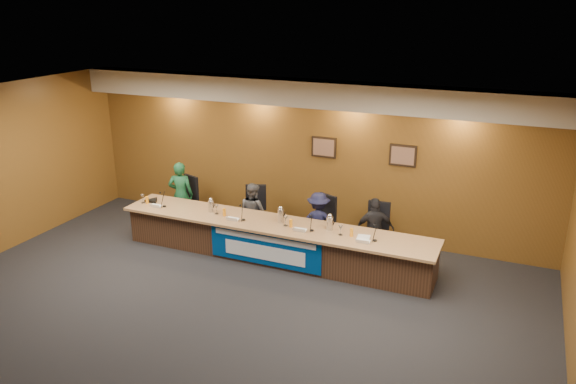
% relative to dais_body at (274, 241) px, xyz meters
% --- Properties ---
extents(floor, '(10.00, 10.00, 0.00)m').
position_rel_dais_body_xyz_m(floor, '(0.00, -2.40, -0.35)').
color(floor, black).
rests_on(floor, ground).
extents(ceiling, '(10.00, 8.00, 0.04)m').
position_rel_dais_body_xyz_m(ceiling, '(0.00, -2.40, 2.85)').
color(ceiling, silver).
rests_on(ceiling, wall_back).
extents(wall_back, '(10.00, 0.04, 3.20)m').
position_rel_dais_body_xyz_m(wall_back, '(0.00, 1.60, 1.25)').
color(wall_back, brown).
rests_on(wall_back, floor).
extents(soffit, '(10.00, 0.50, 0.50)m').
position_rel_dais_body_xyz_m(soffit, '(0.00, 1.35, 2.60)').
color(soffit, beige).
rests_on(soffit, wall_back).
extents(dais_body, '(6.00, 0.80, 0.70)m').
position_rel_dais_body_xyz_m(dais_body, '(0.00, 0.00, 0.00)').
color(dais_body, '#3B2416').
rests_on(dais_body, floor).
extents(dais_top, '(6.10, 0.95, 0.05)m').
position_rel_dais_body_xyz_m(dais_top, '(0.00, -0.05, 0.38)').
color(dais_top, '#9C7148').
rests_on(dais_top, dais_body).
extents(banner, '(2.20, 0.02, 0.65)m').
position_rel_dais_body_xyz_m(banner, '(0.00, -0.41, 0.03)').
color(banner, navy).
rests_on(banner, dais_body).
extents(banner_text_upper, '(2.00, 0.01, 0.10)m').
position_rel_dais_body_xyz_m(banner_text_upper, '(0.00, -0.43, 0.23)').
color(banner_text_upper, silver).
rests_on(banner_text_upper, banner).
extents(banner_text_lower, '(1.60, 0.01, 0.28)m').
position_rel_dais_body_xyz_m(banner_text_lower, '(0.00, -0.43, -0.05)').
color(banner_text_lower, silver).
rests_on(banner_text_lower, banner).
extents(wall_photo_left, '(0.52, 0.04, 0.42)m').
position_rel_dais_body_xyz_m(wall_photo_left, '(0.40, 1.57, 1.50)').
color(wall_photo_left, black).
rests_on(wall_photo_left, wall_back).
extents(wall_photo_right, '(0.52, 0.04, 0.42)m').
position_rel_dais_body_xyz_m(wall_photo_right, '(2.00, 1.57, 1.50)').
color(wall_photo_right, black).
rests_on(wall_photo_right, wall_back).
extents(panelist_a, '(0.61, 0.50, 1.45)m').
position_rel_dais_body_xyz_m(panelist_a, '(-2.49, 0.66, 0.37)').
color(panelist_a, '#164F2C').
rests_on(panelist_a, floor).
extents(panelist_b, '(0.71, 0.64, 1.20)m').
position_rel_dais_body_xyz_m(panelist_b, '(-0.77, 0.66, 0.25)').
color(panelist_b, '#515256').
rests_on(panelist_b, floor).
extents(panelist_c, '(0.86, 0.62, 1.20)m').
position_rel_dais_body_xyz_m(panelist_c, '(0.64, 0.66, 0.25)').
color(panelist_c, black).
rests_on(panelist_c, floor).
extents(panelist_d, '(0.79, 0.56, 1.24)m').
position_rel_dais_body_xyz_m(panelist_d, '(1.75, 0.66, 0.27)').
color(panelist_d, black).
rests_on(panelist_d, floor).
extents(office_chair_a, '(0.61, 0.61, 0.08)m').
position_rel_dais_body_xyz_m(office_chair_a, '(-2.49, 0.76, 0.13)').
color(office_chair_a, black).
rests_on(office_chair_a, floor).
extents(office_chair_b, '(0.62, 0.62, 0.08)m').
position_rel_dais_body_xyz_m(office_chair_b, '(-0.77, 0.76, 0.13)').
color(office_chair_b, black).
rests_on(office_chair_b, floor).
extents(office_chair_c, '(0.62, 0.62, 0.08)m').
position_rel_dais_body_xyz_m(office_chair_c, '(0.64, 0.76, 0.13)').
color(office_chair_c, black).
rests_on(office_chair_c, floor).
extents(office_chair_d, '(0.50, 0.50, 0.08)m').
position_rel_dais_body_xyz_m(office_chair_d, '(1.75, 0.76, 0.13)').
color(office_chair_d, black).
rests_on(office_chair_d, floor).
extents(nameplate_a, '(0.24, 0.08, 0.10)m').
position_rel_dais_body_xyz_m(nameplate_a, '(-2.48, -0.26, 0.45)').
color(nameplate_a, white).
rests_on(nameplate_a, dais_top).
extents(microphone_a, '(0.07, 0.07, 0.02)m').
position_rel_dais_body_xyz_m(microphone_a, '(-2.34, -0.14, 0.41)').
color(microphone_a, black).
rests_on(microphone_a, dais_top).
extents(juice_glass_a, '(0.06, 0.06, 0.15)m').
position_rel_dais_body_xyz_m(juice_glass_a, '(-2.77, -0.12, 0.47)').
color(juice_glass_a, orange).
rests_on(juice_glass_a, dais_top).
extents(water_glass_a, '(0.08, 0.08, 0.18)m').
position_rel_dais_body_xyz_m(water_glass_a, '(-2.87, -0.13, 0.49)').
color(water_glass_a, silver).
rests_on(water_glass_a, dais_top).
extents(nameplate_b, '(0.24, 0.08, 0.10)m').
position_rel_dais_body_xyz_m(nameplate_b, '(-0.74, -0.28, 0.45)').
color(nameplate_b, white).
rests_on(nameplate_b, dais_top).
extents(microphone_b, '(0.07, 0.07, 0.02)m').
position_rel_dais_body_xyz_m(microphone_b, '(-0.56, -0.16, 0.41)').
color(microphone_b, black).
rests_on(microphone_b, dais_top).
extents(juice_glass_b, '(0.06, 0.06, 0.15)m').
position_rel_dais_body_xyz_m(juice_glass_b, '(-1.00, -0.10, 0.47)').
color(juice_glass_b, orange).
rests_on(juice_glass_b, dais_top).
extents(water_glass_b, '(0.08, 0.08, 0.18)m').
position_rel_dais_body_xyz_m(water_glass_b, '(-1.19, -0.06, 0.49)').
color(water_glass_b, silver).
rests_on(water_glass_b, dais_top).
extents(nameplate_c, '(0.24, 0.08, 0.10)m').
position_rel_dais_body_xyz_m(nameplate_c, '(0.61, -0.26, 0.45)').
color(nameplate_c, white).
rests_on(nameplate_c, dais_top).
extents(microphone_c, '(0.07, 0.07, 0.02)m').
position_rel_dais_body_xyz_m(microphone_c, '(0.80, -0.13, 0.41)').
color(microphone_c, black).
rests_on(microphone_c, dais_top).
extents(juice_glass_c, '(0.06, 0.06, 0.15)m').
position_rel_dais_body_xyz_m(juice_glass_c, '(0.39, -0.11, 0.47)').
color(juice_glass_c, orange).
rests_on(juice_glass_c, dais_top).
extents(water_glass_c, '(0.08, 0.08, 0.18)m').
position_rel_dais_body_xyz_m(water_glass_c, '(0.27, -0.09, 0.49)').
color(water_glass_c, silver).
rests_on(water_glass_c, dais_top).
extents(nameplate_d, '(0.24, 0.08, 0.10)m').
position_rel_dais_body_xyz_m(nameplate_d, '(1.79, -0.30, 0.45)').
color(nameplate_d, white).
rests_on(nameplate_d, dais_top).
extents(microphone_d, '(0.07, 0.07, 0.02)m').
position_rel_dais_body_xyz_m(microphone_d, '(1.96, -0.11, 0.41)').
color(microphone_d, black).
rests_on(microphone_d, dais_top).
extents(juice_glass_d, '(0.06, 0.06, 0.15)m').
position_rel_dais_body_xyz_m(juice_glass_d, '(1.53, -0.08, 0.47)').
color(juice_glass_d, orange).
rests_on(juice_glass_d, dais_top).
extents(water_glass_d, '(0.08, 0.08, 0.18)m').
position_rel_dais_body_xyz_m(water_glass_d, '(1.33, -0.10, 0.49)').
color(water_glass_d, silver).
rests_on(water_glass_d, dais_top).
extents(carafe_left, '(0.11, 0.11, 0.23)m').
position_rel_dais_body_xyz_m(carafe_left, '(-1.34, -0.01, 0.52)').
color(carafe_left, silver).
rests_on(carafe_left, dais_top).
extents(carafe_mid, '(0.11, 0.11, 0.26)m').
position_rel_dais_body_xyz_m(carafe_mid, '(0.13, 0.03, 0.53)').
color(carafe_mid, silver).
rests_on(carafe_mid, dais_top).
extents(carafe_right, '(0.12, 0.12, 0.24)m').
position_rel_dais_body_xyz_m(carafe_right, '(1.08, 0.06, 0.52)').
color(carafe_right, silver).
rests_on(carafe_right, dais_top).
extents(speakerphone, '(0.32, 0.32, 0.05)m').
position_rel_dais_body_xyz_m(speakerphone, '(-2.74, 0.01, 0.43)').
color(speakerphone, black).
rests_on(speakerphone, dais_top).
extents(paper_stack, '(0.26, 0.33, 0.01)m').
position_rel_dais_body_xyz_m(paper_stack, '(1.74, -0.07, 0.40)').
color(paper_stack, white).
rests_on(paper_stack, dais_top).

